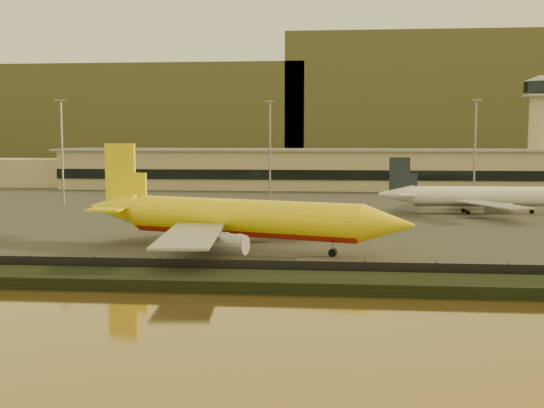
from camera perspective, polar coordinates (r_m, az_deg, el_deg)
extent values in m
plane|color=black|center=(92.66, 1.19, -4.76)|extent=(900.00, 900.00, 0.00)
cube|color=black|center=(75.91, 0.25, -6.56)|extent=(320.00, 7.00, 1.40)
cube|color=#2D2D2D|center=(186.75, 3.33, 0.56)|extent=(320.00, 220.00, 0.20)
cube|color=black|center=(79.69, 0.51, -5.53)|extent=(300.00, 0.05, 2.20)
cube|color=tan|center=(216.24, 3.63, 2.88)|extent=(160.00, 22.00, 12.00)
cube|color=black|center=(205.12, 3.53, 2.45)|extent=(160.00, 0.60, 3.00)
cube|color=gray|center=(216.03, 3.64, 4.55)|extent=(164.00, 24.00, 0.60)
cube|color=tan|center=(242.54, -19.41, 2.52)|extent=(50.00, 18.00, 9.00)
cylinder|color=tan|center=(230.75, 21.41, 4.91)|extent=(6.40, 6.40, 30.00)
cylinder|color=black|center=(231.24, 21.56, 9.06)|extent=(10.40, 10.40, 3.50)
cone|color=gray|center=(231.44, 21.59, 9.74)|extent=(11.20, 11.20, 2.00)
cylinder|color=gray|center=(231.09, 21.54, 8.43)|extent=(11.20, 11.20, 0.80)
cylinder|color=slate|center=(174.19, -17.15, 4.10)|extent=(0.50, 0.50, 25.00)
cube|color=slate|center=(174.35, -17.27, 8.27)|extent=(2.20, 2.20, 0.40)
cylinder|color=slate|center=(171.74, -0.17, 4.33)|extent=(0.50, 0.50, 25.00)
cube|color=slate|center=(171.90, -0.17, 8.56)|extent=(2.20, 2.20, 0.40)
cylinder|color=slate|center=(172.19, 16.60, 4.10)|extent=(0.50, 0.50, 25.00)
cube|color=slate|center=(172.36, 16.72, 8.32)|extent=(2.20, 2.20, 0.40)
cube|color=brown|center=(455.28, -13.50, 6.89)|extent=(260.00, 160.00, 55.00)
cube|color=brown|center=(439.24, 16.48, 7.84)|extent=(220.00, 160.00, 70.00)
cylinder|color=yellow|center=(99.17, -2.39, -1.09)|extent=(35.64, 15.64, 5.16)
cylinder|color=#B21A0A|center=(99.28, -2.39, -1.60)|extent=(34.35, 14.26, 4.03)
cone|color=yellow|center=(92.18, 9.70, -1.68)|extent=(8.18, 7.01, 5.16)
cone|color=yellow|center=(110.46, -12.94, -0.33)|extent=(10.07, 7.60, 5.16)
cube|color=yellow|center=(109.44, -12.58, 2.61)|extent=(5.33, 2.03, 9.03)
cube|color=yellow|center=(113.52, -10.61, 0.07)|extent=(6.89, 6.87, 0.31)
cube|color=yellow|center=(105.11, -13.70, -0.44)|extent=(5.01, 4.95, 0.31)
cube|color=gray|center=(112.16, 0.14, -0.76)|extent=(19.56, 21.66, 0.31)
cylinder|color=gray|center=(108.31, 0.67, -1.74)|extent=(6.53, 4.49, 2.84)
cube|color=gray|center=(87.64, -6.82, -2.62)|extent=(8.70, 22.82, 0.31)
cylinder|color=gray|center=(89.60, -4.36, -3.33)|extent=(6.53, 4.49, 2.84)
cylinder|color=black|center=(94.84, 5.12, -4.06)|extent=(1.35, 1.20, 1.14)
cylinder|color=slate|center=(94.74, 5.12, -3.71)|extent=(0.20, 0.20, 2.32)
cylinder|color=black|center=(99.36, -4.90, -3.61)|extent=(1.35, 1.20, 1.14)
cylinder|color=slate|center=(99.27, -4.90, -3.28)|extent=(0.20, 0.20, 2.32)
cylinder|color=black|center=(103.44, -3.70, -3.24)|extent=(1.35, 1.20, 1.14)
cylinder|color=slate|center=(103.35, -3.70, -2.91)|extent=(0.20, 0.20, 2.32)
cylinder|color=white|center=(153.10, 17.02, 0.66)|extent=(29.22, 5.73, 4.03)
cylinder|color=gray|center=(153.16, 17.02, 0.40)|extent=(28.37, 4.80, 3.15)
cone|color=white|center=(149.41, 10.29, 0.82)|extent=(7.48, 4.45, 4.03)
cube|color=#19212D|center=(149.22, 10.63, 2.51)|extent=(4.45, 0.58, 7.06)
cube|color=white|center=(153.59, 10.67, 1.05)|extent=(4.87, 4.73, 0.24)
cube|color=white|center=(145.65, 11.14, 0.80)|extent=(5.15, 5.04, 0.24)
cube|color=gray|center=(163.66, 15.74, 0.76)|extent=(11.15, 19.00, 0.24)
cylinder|color=gray|center=(161.62, 16.66, 0.28)|extent=(4.96, 2.50, 2.22)
cube|color=gray|center=(142.30, 17.85, -0.01)|extent=(12.88, 18.82, 0.24)
cylinder|color=gray|center=(145.57, 18.31, -0.34)|extent=(4.96, 2.50, 2.22)
cylinder|color=black|center=(156.65, 20.91, -0.60)|extent=(0.93, 0.76, 0.89)
cylinder|color=slate|center=(156.60, 20.91, -0.43)|extent=(0.21, 0.21, 1.81)
cylinder|color=black|center=(150.91, 16.05, -0.67)|extent=(0.93, 0.76, 0.89)
cylinder|color=slate|center=(150.87, 16.06, -0.50)|extent=(0.21, 0.21, 1.81)
cylinder|color=black|center=(154.42, 15.73, -0.52)|extent=(0.93, 0.76, 0.89)
cylinder|color=slate|center=(154.37, 15.73, -0.35)|extent=(0.21, 0.21, 1.81)
cube|color=yellow|center=(122.90, 9.74, -1.70)|extent=(4.68, 3.11, 1.94)
cube|color=white|center=(132.86, -9.03, -1.21)|extent=(3.84, 2.56, 1.59)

